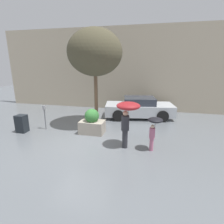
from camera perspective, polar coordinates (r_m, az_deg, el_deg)
ground_plane at (r=8.06m, az=-9.66°, el=-9.77°), size 40.00×40.00×0.00m
building_facade at (r=13.52m, az=0.55°, el=13.72°), size 18.00×0.30×6.00m
planter_box at (r=8.84m, az=-6.52°, el=-3.56°), size 1.21×0.80×1.26m
person_adult at (r=7.05m, az=5.06°, el=-0.09°), size 0.96×0.96×1.93m
person_child at (r=7.07m, az=13.58°, el=-4.57°), size 0.58×0.58×1.38m
parked_car_near at (r=11.53m, az=8.83°, el=1.35°), size 4.56×2.58×1.33m
street_tree at (r=9.57m, az=-5.59°, el=18.73°), size 2.85×2.85×5.19m
parking_meter at (r=9.85m, az=-21.20°, el=-0.12°), size 0.14×0.14×1.31m
newspaper_box at (r=10.08m, az=-27.39°, el=-3.39°), size 0.50×0.44×0.90m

